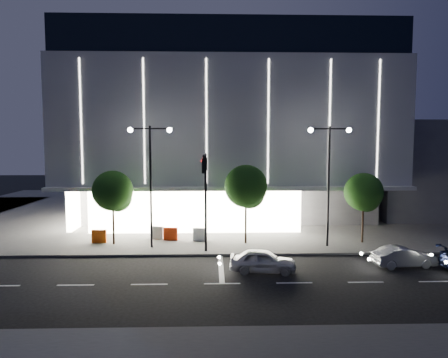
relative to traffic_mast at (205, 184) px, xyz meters
The scene contains 16 objects.
ground 6.12m from the traffic_mast, 106.66° to the right, with size 160.00×160.00×0.00m, color black.
sidewalk_museum 21.62m from the traffic_mast, 79.04° to the left, with size 70.00×40.00×0.15m, color #474747.
museum 19.54m from the traffic_mast, 84.04° to the left, with size 30.00×25.80×18.00m.
annex_building 32.43m from the traffic_mast, 39.57° to the left, with size 16.00×20.00×10.00m, color #4C4C51.
traffic_mast is the anchor object (origin of this frame).
street_lamp_west 4.89m from the traffic_mast, 146.35° to the left, with size 3.16×0.36×9.00m.
street_lamp_east 9.43m from the traffic_mast, 16.48° to the left, with size 3.16×0.36×9.00m.
tree_left 7.95m from the traffic_mast, 152.16° to the left, with size 3.02×3.02×5.72m.
tree_mid 4.82m from the traffic_mast, 50.58° to the left, with size 3.25×3.25×6.15m.
tree_right 12.63m from the traffic_mast, 17.02° to the left, with size 2.91×2.91×5.51m.
car_lead 6.27m from the traffic_mast, 39.36° to the right, with size 1.61×4.00×1.36m, color #B5B8BE.
car_second 13.36m from the traffic_mast, ahead, with size 1.35×3.87×1.28m, color silver.
barrier_a 10.18m from the traffic_mast, 153.51° to the left, with size 1.10×0.25×1.00m, color #E3510C.
barrier_b 7.93m from the traffic_mast, 126.82° to the left, with size 1.10×0.25×1.00m, color silver.
barrier_c 7.07m from the traffic_mast, 120.68° to the left, with size 1.10×0.25×1.00m, color #F5370D.
barrier_d 6.32m from the traffic_mast, 96.38° to the left, with size 1.10×0.25×1.00m, color white.
Camera 1 is at (1.49, -22.88, 7.60)m, focal length 32.00 mm.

